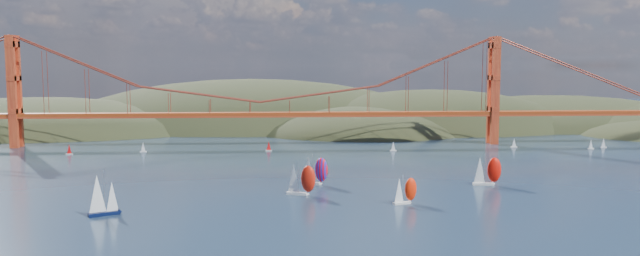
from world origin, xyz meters
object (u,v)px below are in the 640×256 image
object	(u,v)px
sloop_navy	(102,196)
racer_0	(301,179)
racer_1	(405,190)
racer_2	(487,170)
racer_rwb	(314,170)

from	to	relation	value
sloop_navy	racer_0	size ratio (longest dim) A/B	1.16
racer_1	racer_0	bearing A→B (deg)	134.68
sloop_navy	racer_2	world-z (taller)	sloop_navy
racer_0	racer_rwb	xyz separation A→B (m)	(5.29, 16.99, -0.08)
racer_0	racer_2	xyz separation A→B (m)	(63.19, 11.89, 0.01)
racer_1	sloop_navy	bearing A→B (deg)	166.86
racer_2	racer_rwb	xyz separation A→B (m)	(-57.90, 5.10, -0.09)
racer_0	racer_rwb	world-z (taller)	racer_0
sloop_navy	racer_1	world-z (taller)	sloop_navy
racer_1	racer_2	xyz separation A→B (m)	(33.28, 26.59, 1.02)
sloop_navy	racer_rwb	world-z (taller)	sloop_navy
racer_1	racer_rwb	size ratio (longest dim) A/B	0.81
sloop_navy	racer_1	bearing A→B (deg)	-21.23
racer_0	racer_2	world-z (taller)	racer_2
racer_rwb	sloop_navy	bearing A→B (deg)	-119.62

